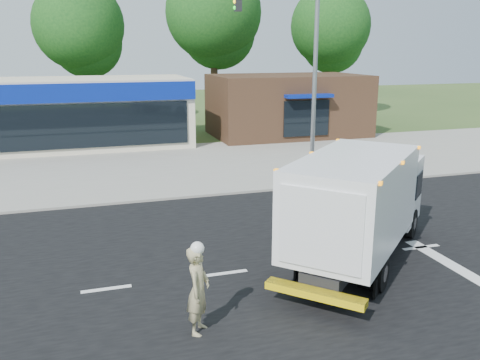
{
  "coord_description": "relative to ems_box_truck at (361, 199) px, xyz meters",
  "views": [
    {
      "loc": [
        -6.25,
        -11.74,
        5.69
      ],
      "look_at": [
        -1.68,
        2.93,
        1.7
      ],
      "focal_mm": 38.0,
      "sensor_mm": 36.0,
      "label": 1
    }
  ],
  "objects": [
    {
      "name": "road_asphalt",
      "position": [
        -0.69,
        0.31,
        -1.78
      ],
      "size": [
        60.0,
        14.0,
        0.02
      ],
      "primitive_type": "cube",
      "color": "black",
      "rests_on": "ground"
    },
    {
      "name": "brown_storefront",
      "position": [
        6.31,
        20.29,
        0.21
      ],
      "size": [
        10.0,
        6.7,
        4.0
      ],
      "color": "#382316",
      "rests_on": "ground"
    },
    {
      "name": "emergency_worker",
      "position": [
        -4.95,
        -2.21,
        -0.82
      ],
      "size": [
        0.73,
        0.82,
        1.99
      ],
      "rotation": [
        0.0,
        0.0,
        1.06
      ],
      "color": "tan",
      "rests_on": "ground"
    },
    {
      "name": "lane_markings",
      "position": [
        0.66,
        -1.04,
        -1.77
      ],
      "size": [
        55.2,
        7.0,
        0.01
      ],
      "color": "silver",
      "rests_on": "road_asphalt"
    },
    {
      "name": "retail_strip_mall",
      "position": [
        -9.69,
        20.24,
        0.22
      ],
      "size": [
        18.0,
        6.2,
        4.0
      ],
      "color": "beige",
      "rests_on": "ground"
    },
    {
      "name": "background_trees",
      "position": [
        -1.53,
        28.48,
        5.59
      ],
      "size": [
        36.77,
        7.39,
        12.1
      ],
      "color": "#332114",
      "rests_on": "ground"
    },
    {
      "name": "parking_apron",
      "position": [
        -0.69,
        14.31,
        -1.78
      ],
      "size": [
        60.0,
        9.0,
        0.02
      ],
      "primitive_type": "cube",
      "color": "gray",
      "rests_on": "ground"
    },
    {
      "name": "traffic_signal_pole",
      "position": [
        1.67,
        7.91,
        3.13
      ],
      "size": [
        3.51,
        0.25,
        8.0
      ],
      "color": "gray",
      "rests_on": "ground"
    },
    {
      "name": "ground",
      "position": [
        -0.69,
        0.31,
        -1.79
      ],
      "size": [
        120.0,
        120.0,
        0.0
      ],
      "primitive_type": "plane",
      "color": "#385123",
      "rests_on": "ground"
    },
    {
      "name": "sidewalk",
      "position": [
        -0.69,
        8.51,
        -1.73
      ],
      "size": [
        60.0,
        2.4,
        0.12
      ],
      "primitive_type": "cube",
      "color": "gray",
      "rests_on": "ground"
    },
    {
      "name": "ems_box_truck",
      "position": [
        0.0,
        0.0,
        0.0
      ],
      "size": [
        6.53,
        6.41,
        3.1
      ],
      "rotation": [
        0.0,
        0.0,
        0.77
      ],
      "color": "black",
      "rests_on": "ground"
    }
  ]
}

